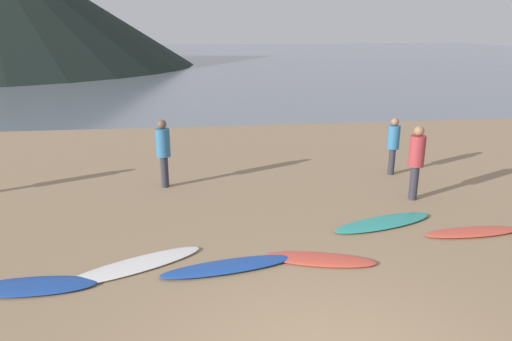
{
  "coord_description": "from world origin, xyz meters",
  "views": [
    {
      "loc": [
        -1.4,
        -4.01,
        3.83
      ],
      "look_at": [
        -0.01,
        6.5,
        0.6
      ],
      "focal_mm": 32.98,
      "sensor_mm": 36.0,
      "label": 1
    }
  ],
  "objects_px": {
    "surfboard_4": "(228,266)",
    "surfboard_6": "(383,222)",
    "person_2": "(416,157)",
    "surfboard_3": "(135,265)",
    "surfboard_7": "(472,232)",
    "surfboard_5": "(320,259)",
    "person_3": "(163,148)",
    "surfboard_2": "(32,286)",
    "person_0": "(393,142)"
  },
  "relations": [
    {
      "from": "surfboard_3",
      "to": "person_3",
      "type": "bearing_deg",
      "value": 59.86
    },
    {
      "from": "person_3",
      "to": "surfboard_7",
      "type": "bearing_deg",
      "value": 170.08
    },
    {
      "from": "surfboard_7",
      "to": "person_3",
      "type": "xyz_separation_m",
      "value": [
        -6.04,
        3.64,
        0.97
      ]
    },
    {
      "from": "person_2",
      "to": "surfboard_7",
      "type": "bearing_deg",
      "value": 76.18
    },
    {
      "from": "surfboard_2",
      "to": "person_3",
      "type": "distance_m",
      "value": 5.05
    },
    {
      "from": "surfboard_2",
      "to": "surfboard_7",
      "type": "relative_size",
      "value": 1.01
    },
    {
      "from": "surfboard_2",
      "to": "person_0",
      "type": "distance_m",
      "value": 9.27
    },
    {
      "from": "surfboard_2",
      "to": "surfboard_3",
      "type": "distance_m",
      "value": 1.57
    },
    {
      "from": "surfboard_7",
      "to": "person_2",
      "type": "distance_m",
      "value": 2.23
    },
    {
      "from": "surfboard_5",
      "to": "surfboard_2",
      "type": "bearing_deg",
      "value": -160.49
    },
    {
      "from": "surfboard_2",
      "to": "surfboard_4",
      "type": "bearing_deg",
      "value": 4.7
    },
    {
      "from": "surfboard_4",
      "to": "surfboard_7",
      "type": "height_order",
      "value": "surfboard_4"
    },
    {
      "from": "surfboard_3",
      "to": "person_2",
      "type": "relative_size",
      "value": 1.36
    },
    {
      "from": "surfboard_3",
      "to": "person_3",
      "type": "xyz_separation_m",
      "value": [
        0.28,
        4.13,
        0.98
      ]
    },
    {
      "from": "surfboard_5",
      "to": "person_0",
      "type": "bearing_deg",
      "value": 71.01
    },
    {
      "from": "person_3",
      "to": "person_0",
      "type": "bearing_deg",
      "value": -156.2
    },
    {
      "from": "surfboard_4",
      "to": "person_0",
      "type": "relative_size",
      "value": 1.45
    },
    {
      "from": "person_2",
      "to": "surfboard_2",
      "type": "bearing_deg",
      "value": -0.59
    },
    {
      "from": "surfboard_3",
      "to": "person_0",
      "type": "bearing_deg",
      "value": 8.68
    },
    {
      "from": "surfboard_3",
      "to": "surfboard_6",
      "type": "distance_m",
      "value": 4.94
    },
    {
      "from": "surfboard_5",
      "to": "person_2",
      "type": "distance_m",
      "value": 4.09
    },
    {
      "from": "surfboard_6",
      "to": "surfboard_7",
      "type": "relative_size",
      "value": 1.18
    },
    {
      "from": "person_3",
      "to": "surfboard_6",
      "type": "bearing_deg",
      "value": 167.81
    },
    {
      "from": "surfboard_5",
      "to": "person_0",
      "type": "height_order",
      "value": "person_0"
    },
    {
      "from": "person_2",
      "to": "person_3",
      "type": "height_order",
      "value": "person_2"
    },
    {
      "from": "surfboard_2",
      "to": "surfboard_3",
      "type": "height_order",
      "value": "surfboard_2"
    },
    {
      "from": "surfboard_4",
      "to": "person_2",
      "type": "relative_size",
      "value": 1.29
    },
    {
      "from": "person_2",
      "to": "surfboard_3",
      "type": "bearing_deg",
      "value": 0.23
    },
    {
      "from": "surfboard_4",
      "to": "person_3",
      "type": "relative_size",
      "value": 1.32
    },
    {
      "from": "surfboard_4",
      "to": "person_3",
      "type": "bearing_deg",
      "value": 95.71
    },
    {
      "from": "person_0",
      "to": "person_3",
      "type": "xyz_separation_m",
      "value": [
        -6.04,
        -0.28,
        0.09
      ]
    },
    {
      "from": "surfboard_2",
      "to": "surfboard_7",
      "type": "bearing_deg",
      "value": 7.76
    },
    {
      "from": "surfboard_6",
      "to": "person_0",
      "type": "relative_size",
      "value": 1.48
    },
    {
      "from": "surfboard_4",
      "to": "surfboard_6",
      "type": "distance_m",
      "value": 3.58
    },
    {
      "from": "surfboard_2",
      "to": "surfboard_5",
      "type": "distance_m",
      "value": 4.61
    },
    {
      "from": "person_0",
      "to": "person_2",
      "type": "xyz_separation_m",
      "value": [
        -0.29,
        -1.93,
        0.11
      ]
    },
    {
      "from": "person_0",
      "to": "person_3",
      "type": "distance_m",
      "value": 6.05
    },
    {
      "from": "surfboard_4",
      "to": "surfboard_5",
      "type": "bearing_deg",
      "value": -7.34
    },
    {
      "from": "person_2",
      "to": "person_3",
      "type": "xyz_separation_m",
      "value": [
        -5.75,
        1.66,
        -0.02
      ]
    },
    {
      "from": "surfboard_4",
      "to": "surfboard_5",
      "type": "xyz_separation_m",
      "value": [
        1.58,
        0.07,
        -0.01
      ]
    },
    {
      "from": "surfboard_7",
      "to": "person_2",
      "type": "relative_size",
      "value": 1.12
    },
    {
      "from": "surfboard_4",
      "to": "surfboard_7",
      "type": "distance_m",
      "value": 4.86
    },
    {
      "from": "surfboard_3",
      "to": "surfboard_7",
      "type": "height_order",
      "value": "surfboard_7"
    },
    {
      "from": "surfboard_3",
      "to": "surfboard_5",
      "type": "distance_m",
      "value": 3.11
    },
    {
      "from": "surfboard_2",
      "to": "person_3",
      "type": "xyz_separation_m",
      "value": [
        1.78,
        4.62,
        0.97
      ]
    },
    {
      "from": "surfboard_2",
      "to": "person_3",
      "type": "relative_size",
      "value": 1.15
    },
    {
      "from": "person_0",
      "to": "person_3",
      "type": "height_order",
      "value": "person_3"
    },
    {
      "from": "surfboard_3",
      "to": "person_3",
      "type": "height_order",
      "value": "person_3"
    },
    {
      "from": "surfboard_7",
      "to": "surfboard_4",
      "type": "bearing_deg",
      "value": -172.98
    },
    {
      "from": "surfboard_6",
      "to": "person_2",
      "type": "xyz_separation_m",
      "value": [
        1.24,
        1.32,
        0.98
      ]
    }
  ]
}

